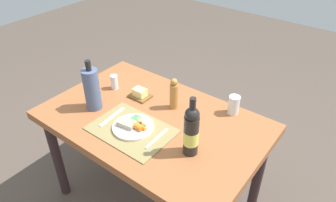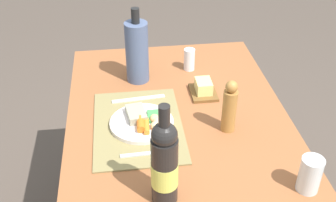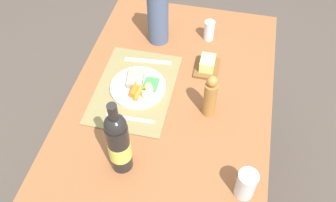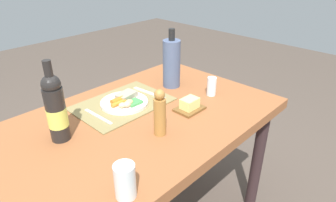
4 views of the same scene
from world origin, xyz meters
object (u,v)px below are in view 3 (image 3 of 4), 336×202
at_px(dinner_plate, 139,86).
at_px(wine_bottle, 119,143).
at_px(cooler_bottle, 158,16).
at_px(dining_table, 169,112).
at_px(butter_dish, 207,65).
at_px(water_tumbler, 246,185).
at_px(salt_shaker, 209,30).
at_px(pepper_mill, 210,97).
at_px(fork, 148,61).
at_px(knife, 130,119).

distance_m(dinner_plate, wine_bottle, 0.37).
relative_size(cooler_bottle, wine_bottle, 0.96).
relative_size(dining_table, butter_dish, 9.76).
bearing_deg(water_tumbler, cooler_bottle, -146.54).
distance_m(salt_shaker, wine_bottle, 0.76).
bearing_deg(dinner_plate, dining_table, 79.56).
xyz_separation_m(water_tumbler, pepper_mill, (-0.31, -0.16, 0.04)).
xyz_separation_m(dining_table, dinner_plate, (-0.02, -0.13, 0.11)).
xyz_separation_m(cooler_bottle, wine_bottle, (0.67, 0.03, 0.00)).
height_order(dining_table, butter_dish, butter_dish).
height_order(wine_bottle, water_tumbler, wine_bottle).
relative_size(salt_shaker, wine_bottle, 0.29).
bearing_deg(pepper_mill, dinner_plate, -100.65).
bearing_deg(cooler_bottle, pepper_mill, 37.54).
bearing_deg(salt_shaker, dining_table, -13.61).
xyz_separation_m(wine_bottle, water_tumbler, (0.01, 0.42, -0.08)).
distance_m(fork, wine_bottle, 0.53).
height_order(cooler_bottle, pepper_mill, cooler_bottle).
relative_size(salt_shaker, pepper_mill, 0.48).
distance_m(fork, water_tumbler, 0.70).
bearing_deg(pepper_mill, cooler_bottle, -142.46).
bearing_deg(water_tumbler, dining_table, -136.26).
bearing_deg(fork, cooler_bottle, 171.46).
relative_size(knife, cooler_bottle, 0.60).
bearing_deg(water_tumbler, fork, -138.70).
height_order(wine_bottle, pepper_mill, wine_bottle).
bearing_deg(fork, water_tumbler, 36.22).
bearing_deg(fork, knife, -2.85).
xyz_separation_m(dining_table, cooler_bottle, (-0.35, -0.13, 0.22)).
height_order(fork, butter_dish, butter_dish).
xyz_separation_m(dinner_plate, cooler_bottle, (-0.32, 0.01, 0.11)).
bearing_deg(knife, dinner_plate, -178.98).
height_order(fork, knife, same).
distance_m(dining_table, dinner_plate, 0.17).
xyz_separation_m(fork, butter_dish, (-0.02, 0.26, 0.02)).
xyz_separation_m(knife, salt_shaker, (-0.54, 0.22, 0.04)).
bearing_deg(dinner_plate, butter_dish, 125.07).
distance_m(fork, butter_dish, 0.26).
relative_size(dining_table, pepper_mill, 6.40).
xyz_separation_m(knife, butter_dish, (-0.34, 0.25, 0.02)).
xyz_separation_m(wine_bottle, butter_dish, (-0.53, 0.22, -0.11)).
bearing_deg(water_tumbler, butter_dish, -159.37).
relative_size(wine_bottle, water_tumbler, 2.84).
relative_size(dining_table, dinner_plate, 5.59).
relative_size(dinner_plate, water_tumbler, 1.98).
bearing_deg(fork, pepper_mill, 48.87).
bearing_deg(salt_shaker, pepper_mill, 8.39).
bearing_deg(butter_dish, knife, -36.12).
relative_size(dining_table, knife, 6.74).
bearing_deg(cooler_bottle, knife, 0.35).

